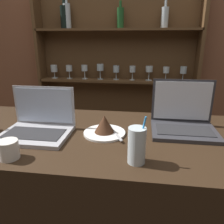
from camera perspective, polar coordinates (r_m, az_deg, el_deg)
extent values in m
cube|color=black|center=(1.33, -3.42, -25.32)|extent=(1.76, 0.70, 0.99)
cube|color=brown|center=(2.24, 2.77, 16.80)|extent=(7.00, 0.06, 2.70)
cube|color=brown|center=(2.38, -17.28, 6.07)|extent=(0.03, 0.18, 1.87)
cube|color=brown|center=(2.22, 20.77, 4.82)|extent=(0.03, 0.18, 1.87)
cube|color=brown|center=(2.26, 1.31, 6.23)|extent=(1.53, 0.02, 1.87)
cube|color=brown|center=(2.29, 1.01, -3.40)|extent=(1.49, 0.18, 0.02)
cube|color=brown|center=(2.16, 1.08, 8.20)|extent=(1.49, 0.18, 0.02)
cube|color=brown|center=(2.12, 1.16, 20.73)|extent=(1.49, 0.18, 0.02)
cylinder|color=silver|center=(2.31, -14.73, 8.64)|extent=(0.06, 0.06, 0.01)
cylinder|color=silver|center=(2.31, -14.79, 9.42)|extent=(0.01, 0.01, 0.06)
cylinder|color=silver|center=(2.30, -14.92, 10.96)|extent=(0.06, 0.06, 0.07)
cylinder|color=silver|center=(2.26, -11.00, 8.67)|extent=(0.06, 0.06, 0.01)
cylinder|color=silver|center=(2.25, -11.06, 9.59)|extent=(0.01, 0.01, 0.07)
cylinder|color=silver|center=(2.24, -11.16, 11.19)|extent=(0.06, 0.06, 0.06)
cylinder|color=silver|center=(2.21, -7.10, 8.67)|extent=(0.05, 0.05, 0.01)
cylinder|color=silver|center=(2.21, -7.14, 9.67)|extent=(0.01, 0.01, 0.07)
cylinder|color=silver|center=(2.20, -7.21, 11.36)|extent=(0.06, 0.06, 0.06)
cylinder|color=silver|center=(2.18, -3.06, 8.63)|extent=(0.06, 0.06, 0.01)
cylinder|color=silver|center=(2.17, -3.08, 9.74)|extent=(0.01, 0.01, 0.08)
cylinder|color=silver|center=(2.16, -3.12, 11.61)|extent=(0.07, 0.07, 0.06)
cylinder|color=silver|center=(2.16, 1.08, 8.54)|extent=(0.05, 0.05, 0.01)
cylinder|color=silver|center=(2.15, 1.09, 9.49)|extent=(0.01, 0.01, 0.07)
cylinder|color=silver|center=(2.14, 1.10, 11.21)|extent=(0.06, 0.06, 0.06)
cylinder|color=silver|center=(2.14, 5.30, 8.41)|extent=(0.05, 0.05, 0.01)
cylinder|color=silver|center=(2.14, 5.33, 9.41)|extent=(0.01, 0.01, 0.07)
cylinder|color=silver|center=(2.13, 5.38, 11.13)|extent=(0.06, 0.06, 0.06)
cylinder|color=silver|center=(2.14, 9.53, 8.23)|extent=(0.06, 0.06, 0.01)
cylinder|color=silver|center=(2.14, 9.59, 9.32)|extent=(0.01, 0.01, 0.08)
cylinder|color=silver|center=(2.13, 9.69, 11.06)|extent=(0.07, 0.07, 0.05)
cylinder|color=silver|center=(2.15, 13.75, 8.01)|extent=(0.05, 0.05, 0.01)
cylinder|color=silver|center=(2.15, 13.83, 8.98)|extent=(0.01, 0.01, 0.07)
cylinder|color=silver|center=(2.14, 13.96, 10.66)|extent=(0.06, 0.06, 0.06)
cylinder|color=silver|center=(2.17, 17.90, 7.75)|extent=(0.05, 0.05, 0.01)
cylinder|color=silver|center=(2.17, 17.99, 8.68)|extent=(0.01, 0.01, 0.07)
cylinder|color=silver|center=(2.16, 18.17, 10.40)|extent=(0.06, 0.06, 0.07)
cylinder|color=#1E4C23|center=(2.13, 2.21, 23.29)|extent=(0.06, 0.06, 0.17)
cylinder|color=#1E4C23|center=(2.14, 2.25, 26.33)|extent=(0.02, 0.02, 0.06)
cylinder|color=#B2C1C6|center=(2.23, -11.63, 23.28)|extent=(0.07, 0.07, 0.21)
cylinder|color=#B2C1C6|center=(2.12, 13.63, 22.83)|extent=(0.06, 0.06, 0.17)
cylinder|color=#B2C1C6|center=(2.14, 13.88, 25.86)|extent=(0.02, 0.02, 0.06)
cylinder|color=black|center=(2.24, -12.24, 23.01)|extent=(0.08, 0.08, 0.20)
cylinder|color=black|center=(2.25, -12.49, 26.32)|extent=(0.03, 0.03, 0.07)
cube|color=#ADADB2|center=(1.08, -19.36, -5.55)|extent=(0.31, 0.24, 0.02)
cube|color=#28282B|center=(1.07, -19.71, -5.29)|extent=(0.27, 0.13, 0.00)
cube|color=#ADADB2|center=(1.14, -17.29, 1.67)|extent=(0.31, 0.00, 0.19)
cube|color=silver|center=(1.14, -17.34, 1.64)|extent=(0.29, 0.01, 0.17)
cube|color=#333338|center=(1.11, 18.23, -4.76)|extent=(0.31, 0.24, 0.02)
cube|color=#28282B|center=(1.10, 18.39, -4.50)|extent=(0.26, 0.13, 0.00)
cube|color=#333338|center=(1.18, 17.87, 2.83)|extent=(0.31, 0.00, 0.22)
cube|color=white|center=(1.18, 17.89, 2.79)|extent=(0.28, 0.01, 0.20)
cylinder|color=white|center=(1.05, -1.98, -5.47)|extent=(0.20, 0.20, 0.01)
cone|color=#422616|center=(1.03, -2.00, -3.11)|extent=(0.09, 0.09, 0.08)
cube|color=#B7B7BC|center=(1.02, 0.92, -5.59)|extent=(0.08, 0.16, 0.00)
cylinder|color=silver|center=(0.80, 6.49, -8.69)|extent=(0.07, 0.07, 0.14)
cylinder|color=#338CD8|center=(0.79, 7.39, -7.28)|extent=(0.04, 0.01, 0.18)
cylinder|color=silver|center=(0.92, -25.38, -8.87)|extent=(0.07, 0.07, 0.07)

